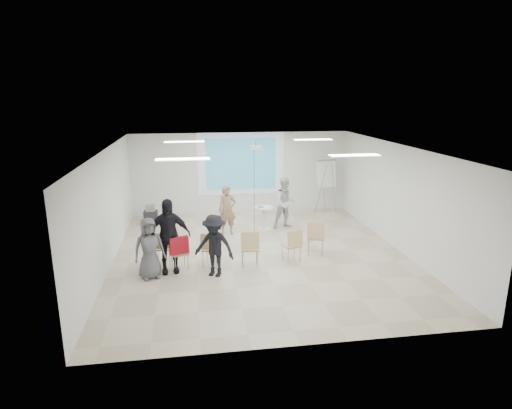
{
  "coord_description": "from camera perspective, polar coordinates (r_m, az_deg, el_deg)",
  "views": [
    {
      "loc": [
        -1.82,
        -11.08,
        4.4
      ],
      "look_at": [
        0.0,
        0.8,
        1.25
      ],
      "focal_mm": 30.0,
      "sensor_mm": 36.0,
      "label": 1
    }
  ],
  "objects": [
    {
      "name": "player_left",
      "position": [
        13.54,
        -3.86,
        -0.34
      ],
      "size": [
        0.71,
        0.53,
        1.79
      ],
      "primitive_type": "imported",
      "rotation": [
        0.0,
        0.0,
        0.13
      ],
      "color": "#94755B",
      "rests_on": "floor"
    },
    {
      "name": "chair_far_left",
      "position": [
        11.45,
        -12.31,
        -5.37
      ],
      "size": [
        0.46,
        0.49,
        0.92
      ],
      "rotation": [
        0.0,
        0.0,
        -0.07
      ],
      "color": "#CFB878",
      "rests_on": "floor"
    },
    {
      "name": "chair_right_far",
      "position": [
        11.94,
        7.98,
        -4.06
      ],
      "size": [
        0.6,
        0.62,
        1.0
      ],
      "rotation": [
        0.0,
        0.0,
        -0.31
      ],
      "color": "tan",
      "rests_on": "floor"
    },
    {
      "name": "floor",
      "position": [
        12.08,
        0.58,
        -6.93
      ],
      "size": [
        8.0,
        9.0,
        0.1
      ],
      "primitive_type": "cube",
      "color": "beige",
      "rests_on": "ground"
    },
    {
      "name": "wall_left",
      "position": [
        11.67,
        -19.43,
        -0.56
      ],
      "size": [
        0.1,
        9.0,
        3.0
      ],
      "primitive_type": "cube",
      "color": "silver",
      "rests_on": "floor"
    },
    {
      "name": "red_jacket",
      "position": [
        10.84,
        -10.23,
        -5.39
      ],
      "size": [
        0.48,
        0.23,
        0.45
      ],
      "primitive_type": "cube",
      "rotation": [
        0.0,
        0.0,
        0.28
      ],
      "color": "#B01523",
      "rests_on": "chair_left_mid"
    },
    {
      "name": "controller_left",
      "position": [
        13.73,
        -3.22,
        1.1
      ],
      "size": [
        0.06,
        0.13,
        0.04
      ],
      "primitive_type": "cube",
      "rotation": [
        0.0,
        0.0,
        0.13
      ],
      "color": "white",
      "rests_on": "player_left"
    },
    {
      "name": "flipchart_easel",
      "position": [
        16.08,
        9.37,
        4.06
      ],
      "size": [
        0.87,
        0.66,
        2.02
      ],
      "rotation": [
        0.0,
        0.0,
        0.11
      ],
      "color": "gray",
      "rests_on": "floor"
    },
    {
      "name": "player_right",
      "position": [
        14.2,
        3.98,
        0.57
      ],
      "size": [
        1.0,
        0.84,
        1.89
      ],
      "primitive_type": "imported",
      "rotation": [
        0.0,
        0.0,
        0.13
      ],
      "color": "silver",
      "rests_on": "floor"
    },
    {
      "name": "chair_left_mid",
      "position": [
        11.05,
        -10.06,
        -6.13
      ],
      "size": [
        0.51,
        0.53,
        0.87
      ],
      "rotation": [
        0.0,
        0.0,
        0.28
      ],
      "color": "tan",
      "rests_on": "floor"
    },
    {
      "name": "ceiling",
      "position": [
        11.31,
        0.62,
        7.83
      ],
      "size": [
        8.0,
        9.0,
        0.1
      ],
      "primitive_type": "cube",
      "color": "white",
      "rests_on": "wall_back"
    },
    {
      "name": "av_cart",
      "position": [
        15.1,
        -13.86,
        -1.46
      ],
      "size": [
        0.46,
        0.38,
        0.68
      ],
      "rotation": [
        0.0,
        0.0,
        -0.03
      ],
      "color": "black",
      "rests_on": "floor"
    },
    {
      "name": "audience_mid",
      "position": [
        10.49,
        -5.6,
        -4.96
      ],
      "size": [
        1.31,
        1.08,
        1.78
      ],
      "primitive_type": "imported",
      "rotation": [
        0.0,
        0.0,
        -0.47
      ],
      "color": "black",
      "rests_on": "floor"
    },
    {
      "name": "laptop",
      "position": [
        11.25,
        -6.0,
        -5.69
      ],
      "size": [
        0.4,
        0.35,
        0.03
      ],
      "primitive_type": "imported",
      "rotation": [
        0.0,
        0.0,
        2.8
      ],
      "color": "black",
      "rests_on": "chair_left_inner"
    },
    {
      "name": "fluor_panel_ne",
      "position": [
        13.7,
        7.62,
        8.57
      ],
      "size": [
        1.2,
        0.3,
        0.02
      ],
      "primitive_type": "cube",
      "color": "white",
      "rests_on": "ceiling"
    },
    {
      "name": "wall_back",
      "position": [
        16.0,
        -2.04,
        4.24
      ],
      "size": [
        8.0,
        0.1,
        3.0
      ],
      "primitive_type": "cube",
      "color": "silver",
      "rests_on": "floor"
    },
    {
      "name": "fluor_panel_nw",
      "position": [
        13.16,
        -9.54,
        8.25
      ],
      "size": [
        1.2,
        0.3,
        0.02
      ],
      "primitive_type": "cube",
      "color": "white",
      "rests_on": "ceiling"
    },
    {
      "name": "chair_right_inner",
      "position": [
        11.39,
        4.93,
        -5.16
      ],
      "size": [
        0.53,
        0.55,
        0.92
      ],
      "rotation": [
        0.0,
        0.0,
        0.23
      ],
      "color": "tan",
      "rests_on": "floor"
    },
    {
      "name": "fluor_panel_sw",
      "position": [
        9.69,
        -9.74,
        5.99
      ],
      "size": [
        1.2,
        0.3,
        0.02
      ],
      "primitive_type": "cube",
      "color": "white",
      "rests_on": "ceiling"
    },
    {
      "name": "chair_center",
      "position": [
        11.02,
        -0.82,
        -5.55
      ],
      "size": [
        0.51,
        0.54,
        1.0
      ],
      "rotation": [
        0.0,
        0.0,
        -0.08
      ],
      "color": "tan",
      "rests_on": "floor"
    },
    {
      "name": "chair_left_inner",
      "position": [
        11.14,
        -6.12,
        -5.62
      ],
      "size": [
        0.57,
        0.59,
        0.93
      ],
      "rotation": [
        0.0,
        0.0,
        -0.34
      ],
      "color": "tan",
      "rests_on": "floor"
    },
    {
      "name": "pedestal_table",
      "position": [
        14.05,
        1.06,
        -1.66
      ],
      "size": [
        0.85,
        0.85,
        0.8
      ],
      "rotation": [
        0.0,
        0.0,
        0.41
      ],
      "color": "white",
      "rests_on": "floor"
    },
    {
      "name": "projection_halo",
      "position": [
        15.88,
        -2.02,
        5.44
      ],
      "size": [
        3.2,
        0.01,
        2.3
      ],
      "primitive_type": "cube",
      "color": "silver",
      "rests_on": "wall_back"
    },
    {
      "name": "audience_left",
      "position": [
        10.81,
        -11.7,
        -3.44
      ],
      "size": [
        1.35,
        0.89,
        2.19
      ],
      "primitive_type": "imported",
      "rotation": [
        0.0,
        0.0,
        0.11
      ],
      "color": "black",
      "rests_on": "floor"
    },
    {
      "name": "audience_outer",
      "position": [
        10.65,
        -14.08,
        -5.22
      ],
      "size": [
        0.97,
        0.79,
        1.71
      ],
      "primitive_type": "imported",
      "rotation": [
        0.0,
        0.0,
        0.33
      ],
      "color": "slate",
      "rests_on": "floor"
    },
    {
      "name": "controller_right",
      "position": [
        14.32,
        3.08,
        2.07
      ],
      "size": [
        0.05,
        0.11,
        0.04
      ],
      "primitive_type": "cube",
      "rotation": [
        0.0,
        0.0,
        0.13
      ],
      "color": "white",
      "rests_on": "player_right"
    },
    {
      "name": "ceiling_projector",
      "position": [
        12.83,
        -0.03,
        7.02
      ],
      "size": [
        0.3,
        0.25,
        3.0
      ],
      "color": "white",
      "rests_on": "ceiling"
    },
    {
      "name": "fluor_panel_se",
      "position": [
        10.41,
        12.99,
        6.42
      ],
      "size": [
        1.2,
        0.3,
        0.02
      ],
      "primitive_type": "cube",
      "color": "white",
      "rests_on": "ceiling"
    },
    {
      "name": "projection_image",
      "position": [
        15.86,
        -2.01,
        5.43
      ],
      "size": [
        2.6,
        0.01,
        1.9
      ],
      "primitive_type": "cube",
      "color": "teal",
      "rests_on": "wall_back"
    },
    {
      "name": "wall_right",
      "position": [
        12.87,
        18.7,
        0.88
      ],
      "size": [
        0.1,
        9.0,
        3.0
      ],
      "primitive_type": "cube",
      "color": "silver",
      "rests_on": "floor"
    }
  ]
}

